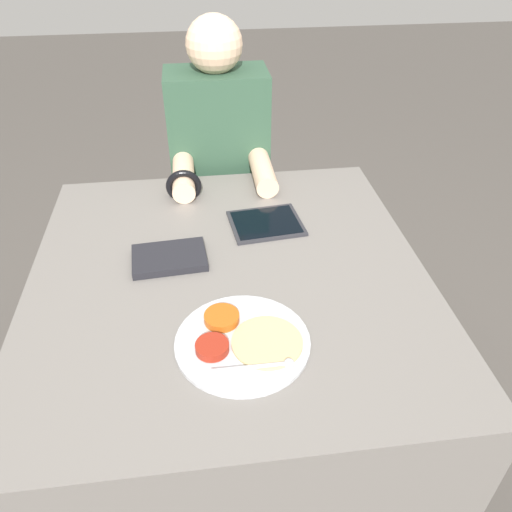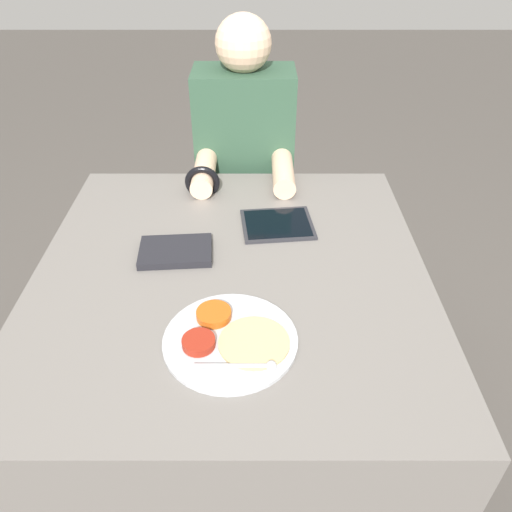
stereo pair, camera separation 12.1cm
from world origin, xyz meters
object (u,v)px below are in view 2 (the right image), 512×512
Objects in this scene: person_diner at (244,196)px; thali_tray at (228,339)px; tablet_device at (276,224)px; red_notebook at (174,252)px.

thali_tray is at bearing -91.01° from person_diner.
person_diner is at bearing 102.49° from tablet_device.
person_diner is (0.02, 0.91, -0.18)m from thali_tray.
person_diner is at bearing 88.99° from thali_tray.
red_notebook is (-0.15, 0.31, 0.00)m from thali_tray.
tablet_device is at bearing -77.51° from person_diner.
person_diner is (0.17, 0.60, -0.18)m from red_notebook.
thali_tray is 0.47m from tablet_device.
thali_tray is 1.33× the size of tablet_device.
thali_tray is 0.93m from person_diner.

